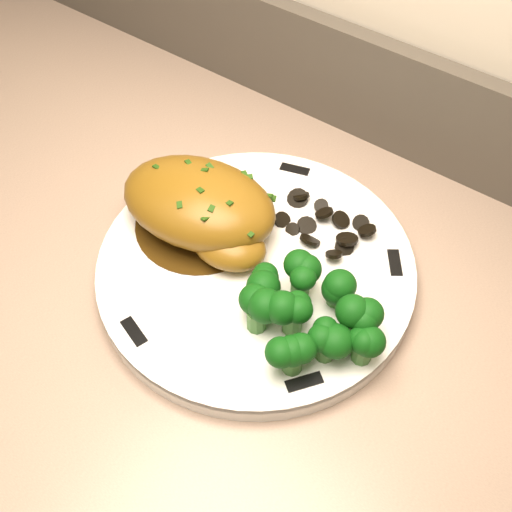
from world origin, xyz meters
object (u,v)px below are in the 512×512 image
Objects in this scene: broccoli_florets at (311,314)px; chicken_breast at (202,207)px; counter at (38,363)px; plate at (256,269)px.

chicken_breast is at bearing 165.79° from broccoli_florets.
counter reaches higher than plate.
counter is 12.52× the size of chicken_breast.
counter is at bearing -173.40° from broccoli_florets.
plate is 1.73× the size of chicken_breast.
counter is 7.26× the size of plate.
chicken_breast reaches higher than plate.
broccoli_florets is (0.14, -0.04, -0.01)m from chicken_breast.
chicken_breast is 0.15m from broccoli_florets.
chicken_breast reaches higher than broccoli_florets.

